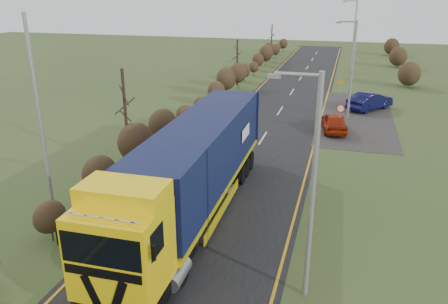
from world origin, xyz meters
The scene contains 14 objects.
ground centered at (0.00, 0.00, 0.00)m, with size 160.00×160.00×0.00m, color #32461E.
road centered at (0.00, 10.00, 0.01)m, with size 8.00×120.00×0.02m, color black.
layby centered at (6.50, 20.00, 0.01)m, with size 6.00×18.00×0.02m, color #2C2A27.
lane_markings centered at (0.00, 9.69, 0.03)m, with size 7.52×116.00×0.01m.
hedgerow centered at (-6.00, 7.89, 1.62)m, with size 2.24×102.04×6.05m.
lorry centered at (-0.80, -0.57, 2.57)m, with size 3.16×16.31×4.54m.
car_red_hatchback centered at (4.80, 15.20, 0.72)m, with size 1.69×4.20×1.43m, color maroon.
car_blue_sedan centered at (7.63, 22.63, 0.79)m, with size 1.67×4.79×1.58m, color black.
streetlight_near centered at (4.67, -4.62, 4.30)m, with size 1.68×0.18×7.86m.
streetlight_mid centered at (5.71, 19.11, 4.34)m, with size 1.70×0.18×7.92m.
streetlight_far centered at (5.69, 42.57, 4.96)m, with size 1.92×0.18×9.01m.
left_pole centered at (-6.67, -2.91, 4.65)m, with size 0.16×0.16×9.31m, color #949699.
speed_sign centered at (5.23, 14.38, 1.63)m, with size 0.64×0.10×2.33m.
warning_board centered at (4.89, 27.54, 1.01)m, with size 0.65×0.11×1.69m.
Camera 1 is at (5.47, -17.62, 10.06)m, focal length 35.00 mm.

